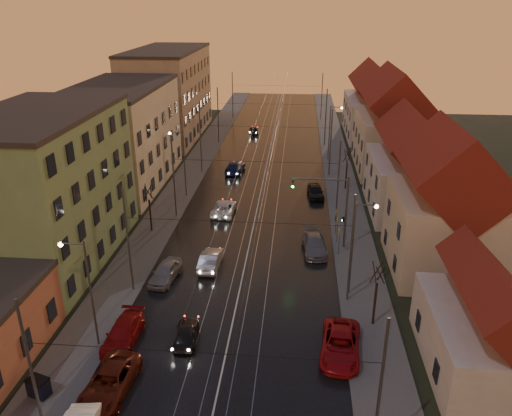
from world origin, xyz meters
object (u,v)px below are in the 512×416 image
(driving_car_0, at_px, (186,333))
(parked_right_2, at_px, (316,191))
(parked_left_1, at_px, (110,382))
(parked_left_2, at_px, (123,333))
(driving_car_4, at_px, (254,130))
(dumpster, at_px, (39,388))
(street_lamp_1, at_px, (357,240))
(street_lamp_3, at_px, (332,127))
(driving_car_3, at_px, (235,167))
(street_lamp_2, at_px, (182,157))
(traffic_light_mast, at_px, (336,203))
(driving_car_1, at_px, (211,260))
(driving_car_2, at_px, (224,208))
(parked_left_3, at_px, (165,272))
(parked_right_1, at_px, (314,244))
(street_lamp_0, at_px, (85,284))
(parked_right_0, at_px, (340,345))

(driving_car_0, height_order, parked_right_2, parked_right_2)
(parked_left_1, relative_size, parked_left_2, 1.08)
(driving_car_0, height_order, driving_car_4, driving_car_4)
(driving_car_0, distance_m, dumpster, 9.64)
(street_lamp_1, height_order, street_lamp_3, same)
(driving_car_3, relative_size, parked_left_1, 0.99)
(street_lamp_2, relative_size, traffic_light_mast, 1.11)
(driving_car_1, height_order, driving_car_2, driving_car_1)
(traffic_light_mast, distance_m, parked_left_2, 22.03)
(driving_car_1, xyz_separation_m, parked_left_2, (-4.24, -10.84, -0.03))
(street_lamp_3, relative_size, driving_car_1, 1.79)
(street_lamp_2, distance_m, parked_left_3, 19.72)
(street_lamp_3, distance_m, driving_car_0, 44.81)
(driving_car_2, bearing_deg, parked_right_2, -148.19)
(parked_right_2, bearing_deg, parked_right_1, -97.13)
(street_lamp_1, relative_size, driving_car_1, 1.79)
(parked_right_2, bearing_deg, parked_left_2, -121.33)
(street_lamp_3, distance_m, dumpster, 52.86)
(parked_left_1, distance_m, parked_right_1, 23.01)
(street_lamp_1, relative_size, parked_left_2, 1.64)
(parked_left_1, height_order, parked_right_1, parked_right_1)
(street_lamp_2, relative_size, driving_car_0, 2.14)
(driving_car_1, height_order, parked_right_2, parked_right_2)
(driving_car_0, bearing_deg, parked_left_2, 2.24)
(parked_right_1, bearing_deg, street_lamp_0, -140.77)
(driving_car_4, bearing_deg, parked_right_0, 92.79)
(driving_car_0, xyz_separation_m, dumpster, (-7.57, -5.96, 0.06))
(driving_car_3, height_order, parked_right_0, parked_right_0)
(driving_car_0, bearing_deg, street_lamp_1, -154.35)
(parked_right_2, bearing_deg, street_lamp_3, 75.29)
(street_lamp_1, relative_size, traffic_light_mast, 1.11)
(street_lamp_1, relative_size, parked_right_0, 1.45)
(parked_right_1, relative_size, dumpster, 4.23)
(street_lamp_2, xyz_separation_m, parked_right_0, (16.70, -27.46, -4.12))
(traffic_light_mast, xyz_separation_m, parked_left_1, (-14.45, -20.11, -3.87))
(street_lamp_2, xyz_separation_m, dumpster, (-1.39, -32.91, -4.19))
(street_lamp_3, xyz_separation_m, parked_left_1, (-15.56, -48.11, -4.16))
(driving_car_2, relative_size, driving_car_4, 1.30)
(street_lamp_0, relative_size, parked_right_0, 1.45)
(driving_car_2, xyz_separation_m, parked_right_2, (10.16, 5.79, 0.07))
(street_lamp_1, relative_size, parked_left_3, 1.82)
(parked_left_3, bearing_deg, driving_car_0, -58.35)
(parked_right_0, bearing_deg, driving_car_1, 140.47)
(street_lamp_2, distance_m, parked_right_2, 16.30)
(street_lamp_2, xyz_separation_m, driving_car_2, (5.58, -4.81, -4.20))
(parked_right_2, bearing_deg, driving_car_2, -155.65)
(driving_car_2, xyz_separation_m, parked_left_2, (-3.70, -22.64, 0.03))
(driving_car_2, distance_m, parked_left_2, 22.94)
(driving_car_3, distance_m, driving_car_4, 21.12)
(street_lamp_2, bearing_deg, street_lamp_1, -47.68)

